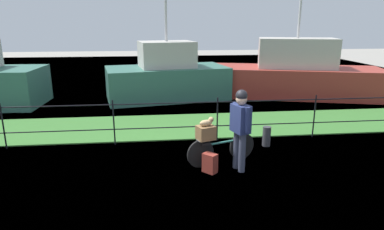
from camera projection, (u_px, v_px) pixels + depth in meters
The scene contains 12 objects.
ground_plane at pixel (171, 178), 6.58m from camera, with size 60.00×60.00×0.00m, color gray.
grass_strip at pixel (165, 126), 9.78m from camera, with size 27.00×2.40×0.03m, color #38702D.
harbor_water at pixel (161, 87), 15.64m from camera, with size 30.00×30.00×0.00m, color #60849E.
iron_fence at pixel (166, 117), 8.33m from camera, with size 18.04×0.04×1.13m.
bicycle_main at pixel (221, 149), 7.19m from camera, with size 1.55×0.57×0.60m.
wooden_crate at pixel (206, 133), 6.93m from camera, with size 0.35×0.29×0.29m, color brown.
terrier_dog at pixel (207, 122), 6.88m from camera, with size 0.32×0.22×0.18m.
cyclist_person at pixel (240, 123), 6.69m from camera, with size 0.38×0.52×1.68m.
backpack_on_paving at pixel (210, 163), 6.78m from camera, with size 0.28×0.18×0.40m, color maroon.
mooring_bollard at pixel (267, 136), 8.23m from camera, with size 0.20×0.20×0.49m, color #38383D.
moored_boat_near at pixel (295, 75), 13.66m from camera, with size 7.09×3.94×3.92m.
moored_boat_mid at pixel (167, 77), 13.21m from camera, with size 4.94×3.04×3.83m.
Camera 1 is at (-0.25, -6.02, 2.95)m, focal length 31.45 mm.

